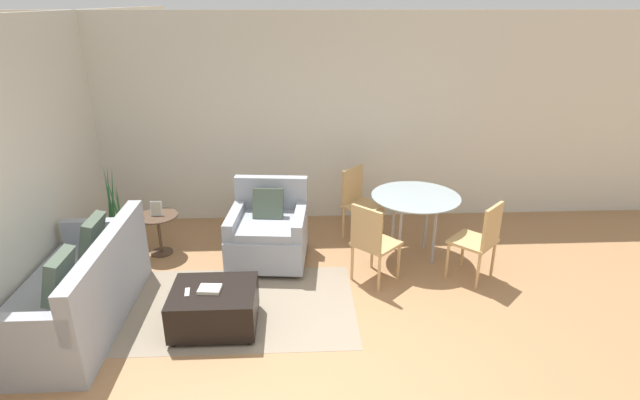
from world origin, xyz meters
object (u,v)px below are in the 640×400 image
armchair (268,232)px  potted_plant (118,233)px  book_stack (210,289)px  ottoman (214,306)px  dining_chair_near_right (481,237)px  side_table (159,226)px  tv_remote_primary (187,292)px  dining_chair_far_left (358,198)px  couch (79,294)px  picture_frame (156,209)px  dining_chair_near_left (372,239)px  dining_table (415,204)px

armchair → potted_plant: 1.84m
book_stack → ottoman: bearing=26.6°
dining_chair_near_right → side_table: bearing=167.7°
armchair → side_table: 1.33m
tv_remote_primary → dining_chair_far_left: dining_chair_far_left is taller
couch → side_table: (0.40, 1.37, 0.06)m
tv_remote_primary → ottoman: bearing=8.7°
picture_frame → dining_chair_near_left: dining_chair_near_left is taller
tv_remote_primary → dining_chair_near_left: (1.78, 0.76, 0.12)m
tv_remote_primary → side_table: bearing=112.7°
book_stack → dining_chair_near_left: 1.75m
dining_table → dining_chair_far_left: (-0.59, 0.59, -0.15)m
armchair → dining_chair_far_left: bearing=28.6°
potted_plant → picture_frame: bearing=-4.8°
potted_plant → dining_chair_near_left: size_ratio=1.22×
side_table → couch: bearing=-106.4°
tv_remote_primary → dining_chair_near_right: (2.96, 0.76, 0.12)m
couch → dining_chair_near_left: (2.83, 0.58, 0.22)m
picture_frame → armchair: bearing=-9.6°
potted_plant → picture_frame: size_ratio=6.40×
couch → armchair: bearing=33.7°
armchair → dining_chair_near_right: (2.29, -0.56, 0.16)m
couch → tv_remote_primary: 1.07m
book_stack → dining_chair_near_left: size_ratio=0.24×
couch → tv_remote_primary: couch is taller
picture_frame → potted_plant: bearing=175.2°
potted_plant → dining_chair_far_left: size_ratio=1.22×
dining_chair_near_left → tv_remote_primary: bearing=-157.0°
picture_frame → tv_remote_primary: bearing=-67.3°
ottoman → side_table: (-0.87, 1.51, 0.14)m
tv_remote_primary → dining_chair_near_right: dining_chair_near_right is taller
potted_plant → dining_chair_far_left: (2.93, 0.35, 0.26)m
ottoman → potted_plant: 2.07m
ottoman → dining_table: (2.15, 1.31, 0.45)m
armchair → picture_frame: (-1.31, 0.22, 0.23)m
book_stack → dining_chair_far_left: size_ratio=0.24×
ottoman → book_stack: size_ratio=3.66×
couch → armchair: (1.72, 1.15, 0.06)m
potted_plant → dining_table: (3.52, -0.24, 0.41)m
couch → dining_table: size_ratio=1.84×
side_table → potted_plant: bearing=175.2°
book_stack → tv_remote_primary: bearing=-173.8°
ottoman → dining_table: dining_table is taller
dining_chair_near_left → dining_chair_far_left: 1.17m
potted_plant → dining_chair_near_right: size_ratio=1.22×
dining_chair_near_right → dining_chair_far_left: same height
couch → dining_chair_near_right: 4.06m
couch → dining_table: couch is taller
armchair → ottoman: bearing=-109.0°
picture_frame → dining_chair_near_left: 2.56m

